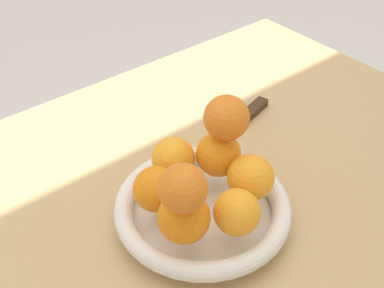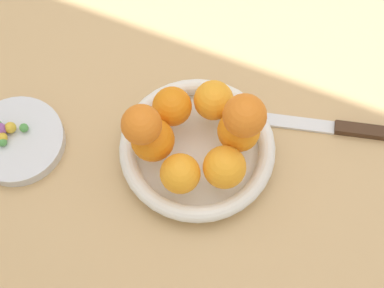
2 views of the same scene
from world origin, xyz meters
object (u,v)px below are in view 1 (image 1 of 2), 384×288
(fruit_bowl, at_px, (201,209))
(orange_3, at_px, (236,213))
(orange_6, at_px, (183,188))
(orange_7, at_px, (226,118))
(knife, at_px, (233,129))
(orange_0, at_px, (172,159))
(orange_1, at_px, (156,189))
(dining_table, at_px, (189,246))
(orange_2, at_px, (184,217))
(orange_5, at_px, (217,153))
(orange_4, at_px, (251,177))

(fruit_bowl, xyz_separation_m, orange_3, (-0.00, 0.07, 0.05))
(orange_6, height_order, orange_7, orange_7)
(fruit_bowl, distance_m, orange_7, 0.13)
(orange_3, bearing_deg, knife, -132.49)
(orange_0, height_order, orange_1, same)
(dining_table, xyz_separation_m, orange_1, (0.05, 0.00, 0.16))
(orange_7, bearing_deg, orange_2, 25.98)
(orange_2, xyz_separation_m, orange_5, (-0.11, -0.07, -0.00))
(orange_4, bearing_deg, fruit_bowl, -29.58)
(orange_3, height_order, knife, orange_3)
(orange_3, height_order, orange_7, orange_7)
(orange_3, relative_size, knife, 0.23)
(fruit_bowl, distance_m, orange_1, 0.08)
(fruit_bowl, xyz_separation_m, orange_0, (0.00, -0.06, 0.05))
(fruit_bowl, xyz_separation_m, orange_7, (-0.06, -0.02, 0.11))
(orange_3, relative_size, orange_7, 0.96)
(knife, bearing_deg, orange_4, 53.25)
(dining_table, bearing_deg, fruit_bowl, 86.97)
(orange_5, bearing_deg, dining_table, 2.44)
(knife, bearing_deg, orange_2, 34.23)
(fruit_bowl, height_order, orange_4, orange_4)
(orange_1, distance_m, orange_2, 0.06)
(orange_0, height_order, knife, orange_0)
(orange_6, xyz_separation_m, orange_7, (-0.13, -0.07, 0.00))
(orange_0, relative_size, knife, 0.24)
(orange_2, bearing_deg, orange_7, -154.02)
(fruit_bowl, distance_m, orange_3, 0.08)
(fruit_bowl, distance_m, orange_6, 0.14)
(orange_0, height_order, orange_2, orange_2)
(dining_table, relative_size, orange_3, 18.47)
(orange_2, bearing_deg, orange_1, -93.27)
(dining_table, distance_m, orange_7, 0.23)
(orange_7, bearing_deg, orange_4, 85.60)
(orange_3, height_order, orange_4, orange_4)
(dining_table, distance_m, orange_6, 0.24)
(orange_1, bearing_deg, orange_4, 150.42)
(orange_3, bearing_deg, orange_1, -60.86)
(orange_0, height_order, orange_6, orange_6)
(orange_4, height_order, orange_5, same)
(fruit_bowl, distance_m, orange_2, 0.08)
(dining_table, relative_size, orange_4, 17.27)
(orange_6, bearing_deg, orange_3, 160.78)
(orange_4, relative_size, knife, 0.25)
(fruit_bowl, bearing_deg, orange_4, 150.42)
(orange_0, distance_m, orange_2, 0.11)
(orange_4, xyz_separation_m, knife, (-0.12, -0.16, -0.07))
(orange_5, distance_m, orange_6, 0.15)
(fruit_bowl, relative_size, orange_7, 3.90)
(orange_1, xyz_separation_m, orange_7, (-0.11, 0.01, 0.07))
(orange_0, relative_size, orange_7, 0.99)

